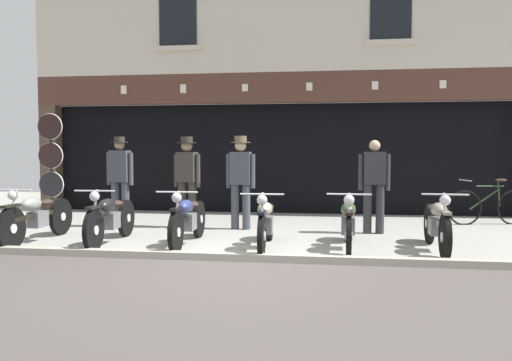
{
  "coord_description": "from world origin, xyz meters",
  "views": [
    {
      "loc": [
        1.12,
        -6.55,
        1.5
      ],
      "look_at": [
        -0.16,
        2.75,
        0.93
      ],
      "focal_mm": 35.04,
      "sensor_mm": 36.0,
      "label": 1
    }
  ],
  "objects_px": {
    "tyre_sign_pole": "(51,157)",
    "leaning_bicycle": "(490,206)",
    "motorcycle_center": "(266,221)",
    "motorcycle_far_left": "(37,216)",
    "shopkeeper_center": "(187,177)",
    "motorcycle_center_right": "(348,222)",
    "salesman_left": "(120,177)",
    "motorcycle_left": "(111,217)",
    "advert_board_near": "(351,143)",
    "motorcycle_center_left": "(188,219)",
    "assistant_far_right": "(374,182)",
    "motorcycle_right": "(437,223)",
    "advert_board_far": "(396,142)",
    "salesman_right": "(241,177)"
  },
  "relations": [
    {
      "from": "advert_board_near",
      "to": "motorcycle_center_left",
      "type": "bearing_deg",
      "value": -122.38
    },
    {
      "from": "motorcycle_center_right",
      "to": "motorcycle_right",
      "type": "bearing_deg",
      "value": -177.41
    },
    {
      "from": "shopkeeper_center",
      "to": "assistant_far_right",
      "type": "distance_m",
      "value": 3.53
    },
    {
      "from": "tyre_sign_pole",
      "to": "leaning_bicycle",
      "type": "bearing_deg",
      "value": 0.66
    },
    {
      "from": "motorcycle_far_left",
      "to": "motorcycle_center_left",
      "type": "bearing_deg",
      "value": -177.02
    },
    {
      "from": "motorcycle_center_left",
      "to": "motorcycle_center",
      "type": "bearing_deg",
      "value": 175.12
    },
    {
      "from": "motorcycle_left",
      "to": "motorcycle_center_right",
      "type": "xyz_separation_m",
      "value": [
        3.76,
        0.07,
        -0.01
      ]
    },
    {
      "from": "motorcycle_center_right",
      "to": "salesman_left",
      "type": "bearing_deg",
      "value": -19.04
    },
    {
      "from": "motorcycle_center_right",
      "to": "salesman_right",
      "type": "distance_m",
      "value": 2.62
    },
    {
      "from": "motorcycle_center",
      "to": "tyre_sign_pole",
      "type": "distance_m",
      "value": 6.05
    },
    {
      "from": "motorcycle_center_right",
      "to": "salesman_right",
      "type": "xyz_separation_m",
      "value": [
        -1.93,
        1.67,
        0.58
      ]
    },
    {
      "from": "motorcycle_right",
      "to": "salesman_left",
      "type": "distance_m",
      "value": 5.87
    },
    {
      "from": "motorcycle_center_left",
      "to": "assistant_far_right",
      "type": "height_order",
      "value": "assistant_far_right"
    },
    {
      "from": "motorcycle_center_left",
      "to": "salesman_left",
      "type": "relative_size",
      "value": 1.15
    },
    {
      "from": "motorcycle_center",
      "to": "tyre_sign_pole",
      "type": "height_order",
      "value": "tyre_sign_pole"
    },
    {
      "from": "motorcycle_right",
      "to": "assistant_far_right",
      "type": "height_order",
      "value": "assistant_far_right"
    },
    {
      "from": "motorcycle_center",
      "to": "motorcycle_right",
      "type": "distance_m",
      "value": 2.55
    },
    {
      "from": "shopkeeper_center",
      "to": "advert_board_far",
      "type": "distance_m",
      "value": 5.03
    },
    {
      "from": "advert_board_near",
      "to": "leaning_bicycle",
      "type": "xyz_separation_m",
      "value": [
        2.71,
        -1.37,
        -1.29
      ]
    },
    {
      "from": "advert_board_near",
      "to": "motorcycle_far_left",
      "type": "bearing_deg",
      "value": -140.02
    },
    {
      "from": "motorcycle_far_left",
      "to": "shopkeeper_center",
      "type": "distance_m",
      "value": 2.78
    },
    {
      "from": "motorcycle_center_left",
      "to": "shopkeeper_center",
      "type": "distance_m",
      "value": 1.91
    },
    {
      "from": "motorcycle_center_left",
      "to": "leaning_bicycle",
      "type": "distance_m",
      "value": 6.2
    },
    {
      "from": "motorcycle_far_left",
      "to": "advert_board_near",
      "type": "xyz_separation_m",
      "value": [
        5.26,
        4.41,
        1.24
      ]
    },
    {
      "from": "motorcycle_left",
      "to": "assistant_far_right",
      "type": "relative_size",
      "value": 1.19
    },
    {
      "from": "shopkeeper_center",
      "to": "assistant_far_right",
      "type": "relative_size",
      "value": 1.05
    },
    {
      "from": "shopkeeper_center",
      "to": "motorcycle_left",
      "type": "bearing_deg",
      "value": 79.58
    },
    {
      "from": "salesman_right",
      "to": "motorcycle_center_left",
      "type": "bearing_deg",
      "value": 75.53
    },
    {
      "from": "tyre_sign_pole",
      "to": "motorcycle_left",
      "type": "bearing_deg",
      "value": -47.14
    },
    {
      "from": "motorcycle_center_left",
      "to": "motorcycle_right",
      "type": "xyz_separation_m",
      "value": [
        3.8,
        0.04,
        0.0
      ]
    },
    {
      "from": "salesman_left",
      "to": "leaning_bicycle",
      "type": "bearing_deg",
      "value": -164.12
    },
    {
      "from": "motorcycle_right",
      "to": "assistant_far_right",
      "type": "distance_m",
      "value": 1.76
    },
    {
      "from": "motorcycle_center",
      "to": "leaning_bicycle",
      "type": "xyz_separation_m",
      "value": [
        4.2,
        3.05,
        -0.04
      ]
    },
    {
      "from": "motorcycle_center_left",
      "to": "advert_board_near",
      "type": "height_order",
      "value": "advert_board_near"
    },
    {
      "from": "motorcycle_left",
      "to": "motorcycle_right",
      "type": "bearing_deg",
      "value": 178.71
    },
    {
      "from": "motorcycle_far_left",
      "to": "motorcycle_left",
      "type": "bearing_deg",
      "value": -177.57
    },
    {
      "from": "motorcycle_center_right",
      "to": "shopkeeper_center",
      "type": "distance_m",
      "value": 3.51
    },
    {
      "from": "tyre_sign_pole",
      "to": "leaning_bicycle",
      "type": "xyz_separation_m",
      "value": [
        9.41,
        0.11,
        -0.98
      ]
    },
    {
      "from": "shopkeeper_center",
      "to": "advert_board_near",
      "type": "bearing_deg",
      "value": -129.23
    },
    {
      "from": "leaning_bicycle",
      "to": "motorcycle_left",
      "type": "bearing_deg",
      "value": 102.48
    },
    {
      "from": "motorcycle_center",
      "to": "advert_board_near",
      "type": "relative_size",
      "value": 1.79
    },
    {
      "from": "motorcycle_far_left",
      "to": "advert_board_near",
      "type": "distance_m",
      "value": 6.98
    },
    {
      "from": "motorcycle_far_left",
      "to": "salesman_right",
      "type": "xyz_separation_m",
      "value": [
        3.08,
        1.77,
        0.57
      ]
    },
    {
      "from": "shopkeeper_center",
      "to": "motorcycle_center",
      "type": "bearing_deg",
      "value": 145.95
    },
    {
      "from": "motorcycle_left",
      "to": "advert_board_far",
      "type": "distance_m",
      "value": 6.79
    },
    {
      "from": "motorcycle_center_left",
      "to": "tyre_sign_pole",
      "type": "distance_m",
      "value": 4.96
    },
    {
      "from": "salesman_right",
      "to": "tyre_sign_pole",
      "type": "distance_m",
      "value": 4.68
    },
    {
      "from": "motorcycle_far_left",
      "to": "leaning_bicycle",
      "type": "distance_m",
      "value": 8.53
    },
    {
      "from": "salesman_left",
      "to": "advert_board_far",
      "type": "distance_m",
      "value": 6.24
    },
    {
      "from": "tyre_sign_pole",
      "to": "leaning_bicycle",
      "type": "height_order",
      "value": "tyre_sign_pole"
    }
  ]
}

